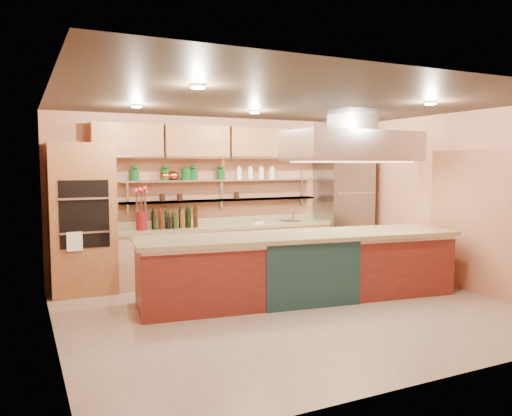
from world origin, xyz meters
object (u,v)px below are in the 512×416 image
island (300,267)px  green_canister (186,174)px  flower_vase (142,221)px  copper_kettle (173,176)px  refrigerator (343,213)px  kitchen_scale (258,221)px

island → green_canister: green_canister is taller
island → green_canister: (-1.10, 1.93, 1.33)m
island → flower_vase: (-1.92, 1.71, 0.59)m
copper_kettle → green_canister: bearing=0.0°
refrigerator → green_canister: 3.18m
copper_kettle → flower_vase: bearing=-159.6°
island → copper_kettle: copper_kettle is taller
refrigerator → kitchen_scale: (-1.84, 0.01, -0.07)m
island → green_canister: bearing=127.2°
flower_vase → kitchen_scale: 2.06m
island → kitchen_scale: 1.79m
island → green_canister: size_ratio=23.41×
kitchen_scale → island: bearing=-114.9°
green_canister → kitchen_scale: bearing=-10.1°
refrigerator → copper_kettle: refrigerator is taller
refrigerator → flower_vase: 3.90m
kitchen_scale → flower_vase: bearing=159.6°
island → refrigerator: bearing=48.2°
island → kitchen_scale: bearing=92.9°
copper_kettle → green_canister: green_canister is taller
island → flower_vase: size_ratio=15.69×
refrigerator → kitchen_scale: 1.84m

